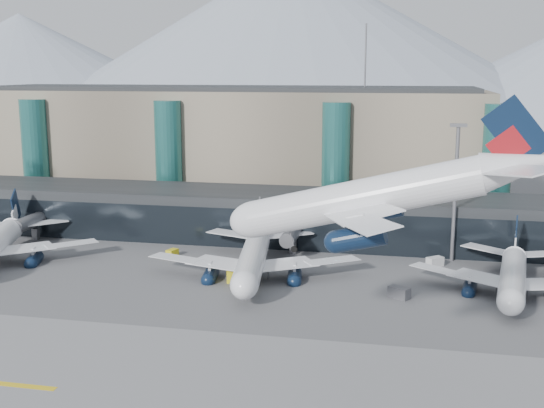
{
  "coord_description": "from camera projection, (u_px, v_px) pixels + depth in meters",
  "views": [
    {
      "loc": [
        22.1,
        -79.26,
        35.16
      ],
      "look_at": [
        -1.03,
        32.0,
        12.68
      ],
      "focal_mm": 45.0,
      "sensor_mm": 36.0,
      "label": 1
    }
  ],
  "objects": [
    {
      "name": "runway_strip",
      "position": [
        192.0,
        403.0,
        72.95
      ],
      "size": [
        400.0,
        40.0,
        0.04
      ],
      "primitive_type": "cube",
      "color": "slate",
      "rests_on": "ground"
    },
    {
      "name": "veh_b",
      "position": [
        172.0,
        253.0,
        130.42
      ],
      "size": [
        2.08,
        2.66,
        1.35
      ],
      "primitive_type": "cube",
      "rotation": [
        0.0,
        0.0,
        1.26
      ],
      "color": "gold",
      "rests_on": "ground"
    },
    {
      "name": "veh_c",
      "position": [
        399.0,
        293.0,
        106.44
      ],
      "size": [
        3.7,
        3.2,
        1.82
      ],
      "primitive_type": "cube",
      "rotation": [
        0.0,
        0.0,
        -0.56
      ],
      "color": "#48484D",
      "rests_on": "ground"
    },
    {
      "name": "jet_parked_mid",
      "position": [
        254.0,
        247.0,
        118.58
      ],
      "size": [
        38.43,
        38.6,
        12.51
      ],
      "rotation": [
        0.0,
        0.0,
        1.72
      ],
      "color": "white",
      "rests_on": "ground"
    },
    {
      "name": "mountain_ridge",
      "position": [
        407.0,
        53.0,
        440.27
      ],
      "size": [
        910.0,
        400.0,
        110.0
      ],
      "color": "gray",
      "rests_on": "ground"
    },
    {
      "name": "runway_markings",
      "position": [
        192.0,
        403.0,
        72.94
      ],
      "size": [
        128.0,
        1.0,
        0.02
      ],
      "color": "gold",
      "rests_on": "ground"
    },
    {
      "name": "teal_towers",
      "position": [
        250.0,
        162.0,
        158.71
      ],
      "size": [
        116.4,
        19.4,
        46.0
      ],
      "color": "#246663",
      "rests_on": "ground"
    },
    {
      "name": "hero_jet",
      "position": [
        394.0,
        185.0,
        70.08
      ],
      "size": [
        35.54,
        35.92,
        11.61
      ],
      "rotation": [
        0.0,
        -0.25,
        -0.1
      ],
      "color": "white",
      "rests_on": "ground"
    },
    {
      "name": "ground",
      "position": [
        229.0,
        348.0,
        87.36
      ],
      "size": [
        900.0,
        900.0,
        0.0
      ],
      "primitive_type": "plane",
      "color": "#515154",
      "rests_on": "ground"
    },
    {
      "name": "veh_d",
      "position": [
        435.0,
        262.0,
        123.63
      ],
      "size": [
        3.35,
        3.19,
        1.73
      ],
      "primitive_type": "cube",
      "rotation": [
        0.0,
        0.0,
        0.71
      ],
      "color": "silver",
      "rests_on": "ground"
    },
    {
      "name": "terminal_main",
      "position": [
        227.0,
        147.0,
        175.79
      ],
      "size": [
        130.0,
        30.0,
        31.0
      ],
      "color": "gray",
      "rests_on": "ground"
    },
    {
      "name": "veh_h",
      "position": [
        239.0,
        275.0,
        114.61
      ],
      "size": [
        4.57,
        3.08,
        2.31
      ],
      "primitive_type": "cube",
      "rotation": [
        0.0,
        0.0,
        0.23
      ],
      "color": "gold",
      "rests_on": "ground"
    },
    {
      "name": "lightmast_mid",
      "position": [
        455.0,
        185.0,
        124.67
      ],
      "size": [
        3.0,
        1.2,
        25.6
      ],
      "color": "slate",
      "rests_on": "ground"
    },
    {
      "name": "concourse",
      "position": [
        302.0,
        217.0,
        141.84
      ],
      "size": [
        170.0,
        27.0,
        10.0
      ],
      "color": "black",
      "rests_on": "ground"
    },
    {
      "name": "jet_parked_right",
      "position": [
        514.0,
        265.0,
        109.55
      ],
      "size": [
        34.34,
        34.52,
        11.18
      ],
      "rotation": [
        0.0,
        0.0,
        1.42
      ],
      "color": "white",
      "rests_on": "ground"
    }
  ]
}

